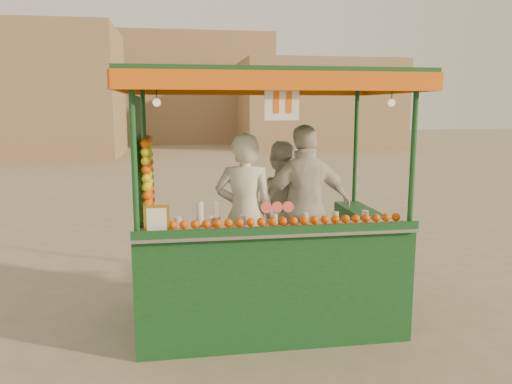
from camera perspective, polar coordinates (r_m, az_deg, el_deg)
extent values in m
plane|color=#766954|center=(6.12, 4.99, -12.88)|extent=(90.00, 90.00, 0.00)
cube|color=#8F7151|center=(26.59, -26.12, 10.06)|extent=(10.00, 6.00, 6.00)
cube|color=#8F7151|center=(30.65, 6.92, 9.82)|extent=(9.00, 6.00, 5.00)
cube|color=#8F7151|center=(35.50, -10.25, 11.31)|extent=(14.00, 7.00, 7.00)
cube|color=#103E1A|center=(5.79, 0.95, -12.49)|extent=(2.71, 1.67, 0.31)
cylinder|color=black|center=(5.70, -8.59, -12.63)|extent=(0.37, 0.10, 0.37)
cylinder|color=black|center=(6.01, 9.97, -11.50)|extent=(0.37, 0.10, 0.37)
cube|color=#103E1A|center=(4.97, 2.34, -9.26)|extent=(2.71, 0.31, 0.83)
cube|color=#103E1A|center=(5.63, -11.41, -7.17)|extent=(0.31, 1.35, 0.83)
cube|color=#103E1A|center=(6.02, 12.15, -6.11)|extent=(0.31, 1.35, 0.83)
cube|color=#B2B2B7|center=(4.88, 2.31, -4.33)|extent=(2.71, 0.48, 0.03)
cylinder|color=#103E1A|center=(4.54, -13.62, 3.51)|extent=(0.05, 0.05, 1.46)
cylinder|color=#103E1A|center=(5.05, 17.33, 3.93)|extent=(0.05, 0.05, 1.46)
cylinder|color=#103E1A|center=(6.09, -12.50, 5.03)|extent=(0.05, 0.05, 1.46)
cylinder|color=#103E1A|center=(6.48, 11.21, 5.34)|extent=(0.05, 0.05, 1.46)
cube|color=#103E1A|center=(5.38, 1.02, 12.90)|extent=(2.91, 1.87, 0.08)
cube|color=#E55D0C|center=(4.46, 3.19, 12.50)|extent=(2.91, 0.04, 0.17)
cube|color=#E55D0C|center=(6.30, -0.50, 11.65)|extent=(2.91, 0.04, 0.17)
cube|color=#E55D0C|center=(5.32, -14.98, 11.72)|extent=(0.04, 1.87, 0.17)
cube|color=#E55D0C|center=(5.81, 15.62, 11.48)|extent=(0.04, 1.87, 0.17)
cylinder|color=#FF534D|center=(4.69, 2.40, -1.71)|extent=(0.10, 0.03, 0.10)
cube|color=#BE8923|center=(4.62, -11.16, -3.24)|extent=(0.23, 0.02, 0.29)
cube|color=white|center=(4.53, 2.94, 10.08)|extent=(0.31, 0.02, 0.31)
sphere|color=#FFE5B2|center=(4.58, -11.16, 9.91)|extent=(0.07, 0.07, 0.07)
sphere|color=#FFE5B2|center=(5.01, 15.08, 9.72)|extent=(0.07, 0.07, 0.07)
imported|color=silver|center=(5.40, -1.28, -2.62)|extent=(0.73, 0.57, 1.76)
imported|color=silver|center=(5.93, 2.79, -2.11)|extent=(0.99, 0.90, 1.64)
imported|color=silver|center=(5.62, 5.64, -1.79)|extent=(1.12, 0.58, 1.84)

